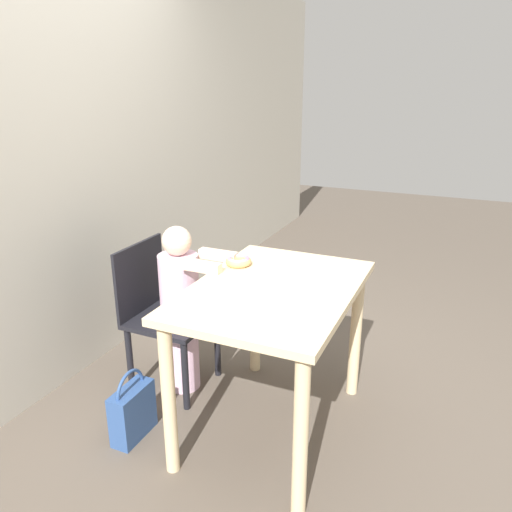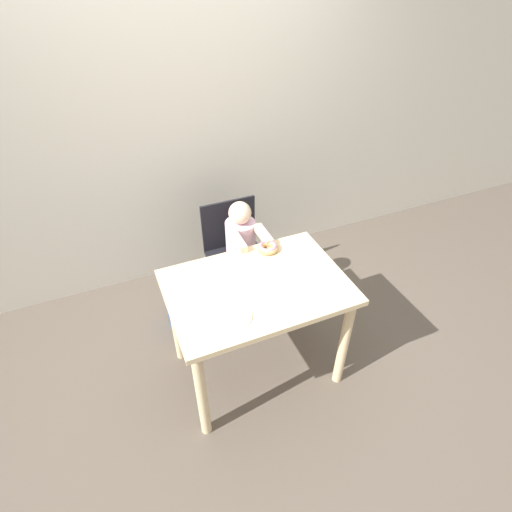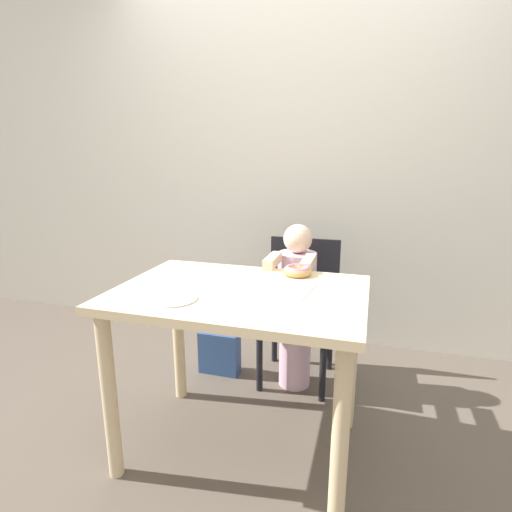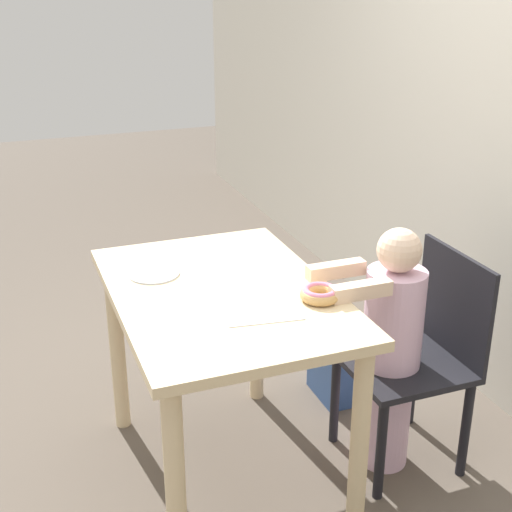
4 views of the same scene
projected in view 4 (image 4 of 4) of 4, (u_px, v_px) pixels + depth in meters
ground_plane at (226, 475)px, 2.67m from camera, size 12.00×12.00×0.00m
dining_table at (223, 324)px, 2.43m from camera, size 1.03×0.71×0.76m
chair at (418, 356)px, 2.62m from camera, size 0.42×0.42×0.82m
child_figure at (390, 349)px, 2.56m from camera, size 0.23×0.40×0.95m
donut at (320, 293)px, 2.29m from camera, size 0.13×0.13×0.04m
napkin at (259, 306)px, 2.26m from camera, size 0.27×0.27×0.00m
handbag at (330, 368)px, 3.10m from camera, size 0.24×0.10×0.36m
plate at (154, 274)px, 2.49m from camera, size 0.18×0.18×0.01m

